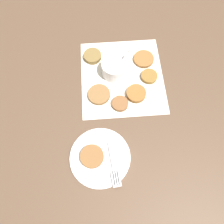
% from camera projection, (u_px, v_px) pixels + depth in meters
% --- Properties ---
extents(ground_plane, '(4.00, 4.00, 0.00)m').
position_uv_depth(ground_plane, '(129.00, 83.00, 0.88)').
color(ground_plane, '#4C3828').
extents(napkin, '(0.36, 0.33, 0.00)m').
position_uv_depth(napkin, '(122.00, 76.00, 0.89)').
color(napkin, silver).
rests_on(napkin, ground_plane).
extents(sauce_bowl, '(0.11, 0.11, 0.12)m').
position_uv_depth(sauce_bowl, '(114.00, 68.00, 0.87)').
color(sauce_bowl, silver).
rests_on(sauce_bowl, napkin).
extents(fritter_0, '(0.09, 0.09, 0.01)m').
position_uv_depth(fritter_0, '(144.00, 59.00, 0.91)').
color(fritter_0, brown).
rests_on(fritter_0, napkin).
extents(fritter_1, '(0.06, 0.06, 0.01)m').
position_uv_depth(fritter_1, '(120.00, 104.00, 0.83)').
color(fritter_1, brown).
rests_on(fritter_1, napkin).
extents(fritter_2, '(0.07, 0.07, 0.01)m').
position_uv_depth(fritter_2, '(149.00, 76.00, 0.88)').
color(fritter_2, brown).
rests_on(fritter_2, napkin).
extents(fritter_3, '(0.09, 0.09, 0.01)m').
position_uv_depth(fritter_3, '(99.00, 95.00, 0.85)').
color(fritter_3, brown).
rests_on(fritter_3, napkin).
extents(fritter_4, '(0.07, 0.07, 0.02)m').
position_uv_depth(fritter_4, '(93.00, 56.00, 0.91)').
color(fritter_4, brown).
rests_on(fritter_4, napkin).
extents(fritter_5, '(0.08, 0.08, 0.02)m').
position_uv_depth(fritter_5, '(136.00, 94.00, 0.85)').
color(fritter_5, brown).
rests_on(fritter_5, napkin).
extents(serving_plate, '(0.21, 0.21, 0.02)m').
position_uv_depth(serving_plate, '(100.00, 157.00, 0.75)').
color(serving_plate, silver).
rests_on(serving_plate, ground_plane).
extents(fritter_on_plate, '(0.08, 0.08, 0.01)m').
position_uv_depth(fritter_on_plate, '(92.00, 156.00, 0.74)').
color(fritter_on_plate, brown).
rests_on(fritter_on_plate, serving_plate).
extents(fork, '(0.15, 0.03, 0.00)m').
position_uv_depth(fork, '(114.00, 169.00, 0.73)').
color(fork, silver).
rests_on(fork, serving_plate).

